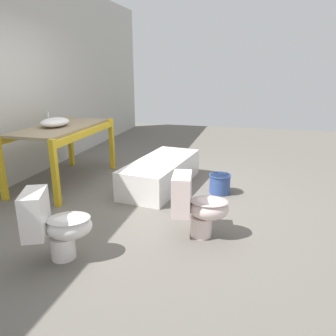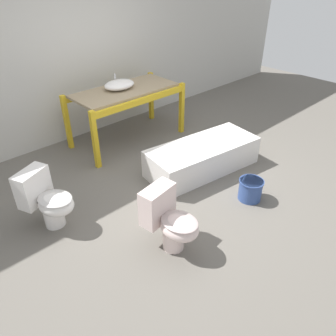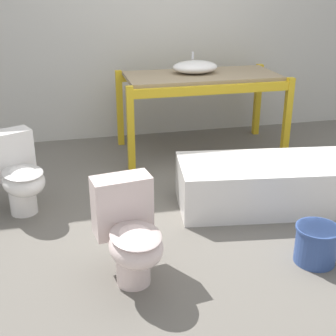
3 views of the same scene
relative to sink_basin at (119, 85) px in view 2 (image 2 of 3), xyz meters
name	(u,v)px [view 2 (image 2 of 3)]	position (x,y,z in m)	size (l,w,h in m)	color
ground_plane	(161,180)	(-0.36, -1.35, -0.94)	(12.00, 12.00, 0.00)	#666059
warehouse_wall_rear	(70,36)	(-0.36, 0.68, 0.66)	(10.80, 0.08, 3.20)	beige
shelving_rack	(126,97)	(0.06, -0.06, -0.19)	(1.78, 0.87, 0.87)	gold
sink_basin	(119,85)	(0.00, 0.00, 0.00)	(0.50, 0.37, 0.21)	white
bathtub_main	(203,155)	(0.27, -1.54, -0.71)	(1.70, 0.88, 0.41)	white
toilet_near	(170,220)	(-1.10, -2.32, -0.59)	(0.44, 0.63, 0.67)	silver
toilet_far	(47,199)	(-1.86, -1.15, -0.59)	(0.56, 0.68, 0.67)	white
bucket_white	(250,189)	(0.19, -2.42, -0.80)	(0.31, 0.31, 0.27)	#334C8C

